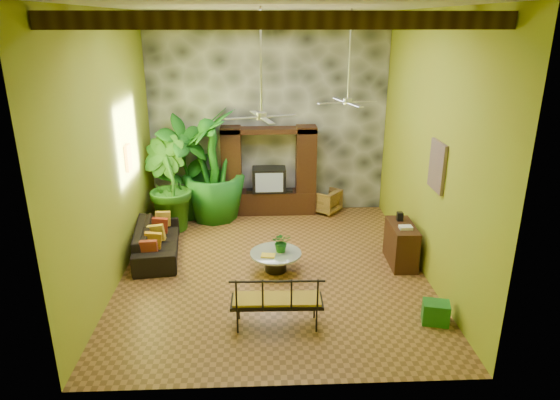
{
  "coord_description": "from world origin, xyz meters",
  "views": [
    {
      "loc": [
        -0.27,
        -9.13,
        4.78
      ],
      "look_at": [
        0.15,
        0.2,
        1.41
      ],
      "focal_mm": 32.0,
      "sensor_mm": 36.0,
      "label": 1
    }
  ],
  "objects_px": {
    "tall_plant_c": "(213,165)",
    "side_console": "(401,244)",
    "tall_plant_b": "(167,184)",
    "green_bin": "(436,313)",
    "ceiling_fan_front": "(261,104)",
    "wicker_armchair": "(325,201)",
    "entertainment_center": "(269,178)",
    "ceiling_fan_back": "(348,91)",
    "tall_plant_a": "(186,169)",
    "coffee_table": "(276,259)",
    "sofa": "(157,240)",
    "iron_bench": "(277,299)"
  },
  "relations": [
    {
      "from": "wicker_armchair",
      "to": "iron_bench",
      "type": "relative_size",
      "value": 0.45
    },
    {
      "from": "ceiling_fan_back",
      "to": "wicker_armchair",
      "type": "distance_m",
      "value": 3.65
    },
    {
      "from": "ceiling_fan_front",
      "to": "tall_plant_a",
      "type": "height_order",
      "value": "ceiling_fan_front"
    },
    {
      "from": "sofa",
      "to": "tall_plant_a",
      "type": "distance_m",
      "value": 2.31
    },
    {
      "from": "tall_plant_a",
      "to": "coffee_table",
      "type": "relative_size",
      "value": 2.56
    },
    {
      "from": "sofa",
      "to": "side_console",
      "type": "height_order",
      "value": "side_console"
    },
    {
      "from": "tall_plant_c",
      "to": "tall_plant_a",
      "type": "bearing_deg",
      "value": 179.79
    },
    {
      "from": "side_console",
      "to": "green_bin",
      "type": "xyz_separation_m",
      "value": [
        0.0,
        -2.18,
        -0.24
      ]
    },
    {
      "from": "tall_plant_b",
      "to": "side_console",
      "type": "relative_size",
      "value": 2.1
    },
    {
      "from": "tall_plant_b",
      "to": "tall_plant_c",
      "type": "relative_size",
      "value": 0.8
    },
    {
      "from": "side_console",
      "to": "entertainment_center",
      "type": "bearing_deg",
      "value": 132.42
    },
    {
      "from": "entertainment_center",
      "to": "sofa",
      "type": "xyz_separation_m",
      "value": [
        -2.47,
        -2.36,
        -0.64
      ]
    },
    {
      "from": "entertainment_center",
      "to": "tall_plant_c",
      "type": "relative_size",
      "value": 0.86
    },
    {
      "from": "tall_plant_a",
      "to": "tall_plant_c",
      "type": "distance_m",
      "value": 0.68
    },
    {
      "from": "tall_plant_c",
      "to": "side_console",
      "type": "xyz_separation_m",
      "value": [
        4.05,
        -2.71,
        -0.97
      ]
    },
    {
      "from": "wicker_armchair",
      "to": "tall_plant_c",
      "type": "distance_m",
      "value": 3.09
    },
    {
      "from": "entertainment_center",
      "to": "green_bin",
      "type": "bearing_deg",
      "value": -63.05
    },
    {
      "from": "sofa",
      "to": "iron_bench",
      "type": "bearing_deg",
      "value": -146.25
    },
    {
      "from": "ceiling_fan_back",
      "to": "green_bin",
      "type": "height_order",
      "value": "ceiling_fan_back"
    },
    {
      "from": "wicker_armchair",
      "to": "side_console",
      "type": "xyz_separation_m",
      "value": [
        1.17,
        -3.02,
        0.12
      ]
    },
    {
      "from": "wicker_armchair",
      "to": "ceiling_fan_front",
      "type": "bearing_deg",
      "value": 13.44
    },
    {
      "from": "tall_plant_b",
      "to": "green_bin",
      "type": "bearing_deg",
      "value": -40.13
    },
    {
      "from": "green_bin",
      "to": "ceiling_fan_front",
      "type": "bearing_deg",
      "value": 149.55
    },
    {
      "from": "ceiling_fan_front",
      "to": "coffee_table",
      "type": "height_order",
      "value": "ceiling_fan_front"
    },
    {
      "from": "sofa",
      "to": "wicker_armchair",
      "type": "distance_m",
      "value": 4.6
    },
    {
      "from": "ceiling_fan_back",
      "to": "tall_plant_a",
      "type": "bearing_deg",
      "value": 156.22
    },
    {
      "from": "iron_bench",
      "to": "green_bin",
      "type": "distance_m",
      "value": 2.68
    },
    {
      "from": "tall_plant_b",
      "to": "tall_plant_c",
      "type": "bearing_deg",
      "value": 29.95
    },
    {
      "from": "ceiling_fan_back",
      "to": "wicker_armchair",
      "type": "relative_size",
      "value": 2.72
    },
    {
      "from": "entertainment_center",
      "to": "sofa",
      "type": "height_order",
      "value": "entertainment_center"
    },
    {
      "from": "tall_plant_b",
      "to": "green_bin",
      "type": "height_order",
      "value": "tall_plant_b"
    },
    {
      "from": "wicker_armchair",
      "to": "tall_plant_b",
      "type": "relative_size",
      "value": 0.3
    },
    {
      "from": "ceiling_fan_front",
      "to": "coffee_table",
      "type": "relative_size",
      "value": 1.8
    },
    {
      "from": "wicker_armchair",
      "to": "tall_plant_c",
      "type": "bearing_deg",
      "value": -44.91
    },
    {
      "from": "entertainment_center",
      "to": "ceiling_fan_back",
      "type": "distance_m",
      "value": 3.5
    },
    {
      "from": "wicker_armchair",
      "to": "iron_bench",
      "type": "xyz_separation_m",
      "value": [
        -1.48,
        -5.24,
        0.23
      ]
    },
    {
      "from": "coffee_table",
      "to": "ceiling_fan_back",
      "type": "bearing_deg",
      "value": 40.11
    },
    {
      "from": "wicker_armchair",
      "to": "side_console",
      "type": "distance_m",
      "value": 3.24
    },
    {
      "from": "sofa",
      "to": "green_bin",
      "type": "distance_m",
      "value": 5.86
    },
    {
      "from": "entertainment_center",
      "to": "tall_plant_a",
      "type": "bearing_deg",
      "value": -171.24
    },
    {
      "from": "sofa",
      "to": "ceiling_fan_front",
      "type": "bearing_deg",
      "value": -124.13
    },
    {
      "from": "tall_plant_b",
      "to": "green_bin",
      "type": "relative_size",
      "value": 5.22
    },
    {
      "from": "ceiling_fan_front",
      "to": "tall_plant_b",
      "type": "bearing_deg",
      "value": 130.59
    },
    {
      "from": "ceiling_fan_front",
      "to": "tall_plant_c",
      "type": "xyz_separation_m",
      "value": [
        -1.2,
        3.21,
        -2.0
      ]
    },
    {
      "from": "ceiling_fan_front",
      "to": "wicker_armchair",
      "type": "distance_m",
      "value": 4.98
    },
    {
      "from": "coffee_table",
      "to": "entertainment_center",
      "type": "bearing_deg",
      "value": 90.92
    },
    {
      "from": "ceiling_fan_front",
      "to": "iron_bench",
      "type": "xyz_separation_m",
      "value": [
        0.2,
        -1.71,
        -2.86
      ]
    },
    {
      "from": "coffee_table",
      "to": "green_bin",
      "type": "bearing_deg",
      "value": -37.2
    },
    {
      "from": "ceiling_fan_front",
      "to": "wicker_armchair",
      "type": "height_order",
      "value": "ceiling_fan_front"
    },
    {
      "from": "entertainment_center",
      "to": "iron_bench",
      "type": "height_order",
      "value": "entertainment_center"
    }
  ]
}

